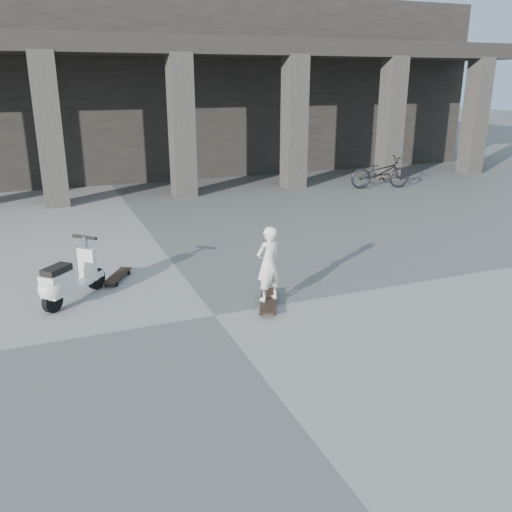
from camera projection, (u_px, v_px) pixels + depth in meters
name	position (u px, v px, depth m)	size (l,w,h in m)	color
ground	(215.00, 316.00, 7.97)	(90.00, 90.00, 0.00)	#52524F
colonnade	(94.00, 87.00, 19.15)	(28.00, 8.82, 6.00)	black
longboard	(268.00, 301.00, 8.29)	(0.62, 1.00, 0.10)	black
skateboard_spare	(118.00, 276.00, 9.34)	(0.59, 0.81, 0.10)	black
child	(268.00, 264.00, 8.11)	(0.42, 0.28, 1.16)	silver
scooter	(64.00, 282.00, 8.20)	(1.05, 1.08, 0.97)	black
bicycle	(380.00, 172.00, 17.01)	(0.66, 1.90, 1.00)	black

